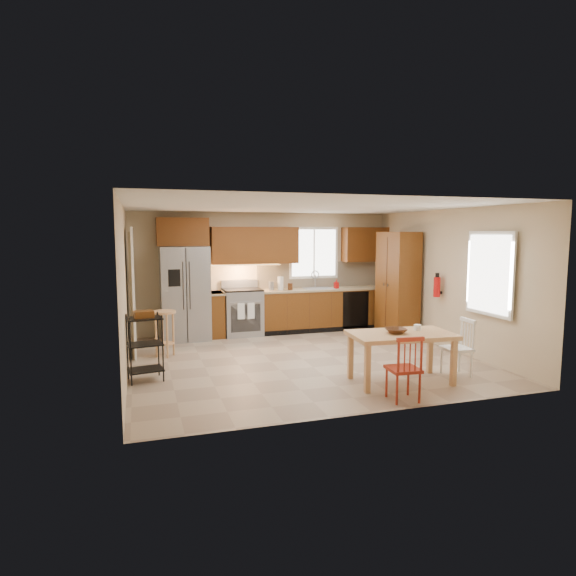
{
  "coord_description": "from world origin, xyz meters",
  "views": [
    {
      "loc": [
        -2.55,
        -7.34,
        2.09
      ],
      "look_at": [
        -0.13,
        0.4,
        1.15
      ],
      "focal_mm": 30.0,
      "sensor_mm": 36.0,
      "label": 1
    }
  ],
  "objects_px": {
    "table_bowl": "(396,334)",
    "refrigerator": "(185,293)",
    "pantry": "(397,284)",
    "fire_extinguisher": "(437,287)",
    "range_stove": "(243,313)",
    "soap_bottle": "(336,284)",
    "chair_white": "(457,348)",
    "bar_stool": "(165,334)",
    "chair_red": "(403,368)",
    "dining_table": "(401,358)",
    "utility_cart": "(145,348)",
    "table_jar": "(417,329)"
  },
  "relations": [
    {
      "from": "dining_table",
      "to": "table_bowl",
      "type": "relative_size",
      "value": 4.94
    },
    {
      "from": "table_jar",
      "to": "chair_red",
      "type": "bearing_deg",
      "value": -131.74
    },
    {
      "from": "soap_bottle",
      "to": "utility_cart",
      "type": "xyz_separation_m",
      "value": [
        -3.98,
        -2.51,
        -0.52
      ]
    },
    {
      "from": "table_bowl",
      "to": "refrigerator",
      "type": "bearing_deg",
      "value": 124.37
    },
    {
      "from": "fire_extinguisher",
      "to": "bar_stool",
      "type": "relative_size",
      "value": 0.46
    },
    {
      "from": "chair_red",
      "to": "range_stove",
      "type": "bearing_deg",
      "value": 108.53
    },
    {
      "from": "refrigerator",
      "to": "table_jar",
      "type": "relative_size",
      "value": 16.71
    },
    {
      "from": "refrigerator",
      "to": "soap_bottle",
      "type": "xyz_separation_m",
      "value": [
        3.18,
        -0.02,
        0.09
      ]
    },
    {
      "from": "dining_table",
      "to": "utility_cart",
      "type": "relative_size",
      "value": 1.49
    },
    {
      "from": "chair_white",
      "to": "bar_stool",
      "type": "relative_size",
      "value": 1.06
    },
    {
      "from": "fire_extinguisher",
      "to": "chair_red",
      "type": "height_order",
      "value": "fire_extinguisher"
    },
    {
      "from": "range_stove",
      "to": "bar_stool",
      "type": "xyz_separation_m",
      "value": [
        -1.61,
        -1.3,
        -0.07
      ]
    },
    {
      "from": "range_stove",
      "to": "bar_stool",
      "type": "bearing_deg",
      "value": -141.15
    },
    {
      "from": "chair_red",
      "to": "bar_stool",
      "type": "relative_size",
      "value": 1.06
    },
    {
      "from": "bar_stool",
      "to": "table_bowl",
      "type": "bearing_deg",
      "value": -46.55
    },
    {
      "from": "fire_extinguisher",
      "to": "table_jar",
      "type": "xyz_separation_m",
      "value": [
        -1.42,
        -1.62,
        -0.38
      ]
    },
    {
      "from": "range_stove",
      "to": "pantry",
      "type": "distance_m",
      "value": 3.19
    },
    {
      "from": "range_stove",
      "to": "dining_table",
      "type": "relative_size",
      "value": 0.65
    },
    {
      "from": "soap_bottle",
      "to": "dining_table",
      "type": "xyz_separation_m",
      "value": [
        -0.57,
        -3.66,
        -0.65
      ]
    },
    {
      "from": "refrigerator",
      "to": "bar_stool",
      "type": "bearing_deg",
      "value": -110.42
    },
    {
      "from": "pantry",
      "to": "chair_red",
      "type": "xyz_separation_m",
      "value": [
        -1.87,
        -3.41,
        -0.64
      ]
    },
    {
      "from": "soap_bottle",
      "to": "dining_table",
      "type": "bearing_deg",
      "value": -98.92
    },
    {
      "from": "soap_bottle",
      "to": "chair_red",
      "type": "relative_size",
      "value": 0.23
    },
    {
      "from": "fire_extinguisher",
      "to": "table_bowl",
      "type": "bearing_deg",
      "value": -136.73
    },
    {
      "from": "pantry",
      "to": "fire_extinguisher",
      "type": "bearing_deg",
      "value": -79.22
    },
    {
      "from": "pantry",
      "to": "chair_white",
      "type": "height_order",
      "value": "pantry"
    },
    {
      "from": "fire_extinguisher",
      "to": "refrigerator",
      "type": "bearing_deg",
      "value": 155.48
    },
    {
      "from": "pantry",
      "to": "chair_white",
      "type": "xyz_separation_m",
      "value": [
        -0.57,
        -2.71,
        -0.64
      ]
    },
    {
      "from": "range_stove",
      "to": "chair_red",
      "type": "xyz_separation_m",
      "value": [
        1.11,
        -4.39,
        -0.05
      ]
    },
    {
      "from": "table_bowl",
      "to": "bar_stool",
      "type": "distance_m",
      "value": 3.86
    },
    {
      "from": "range_stove",
      "to": "fire_extinguisher",
      "type": "xyz_separation_m",
      "value": [
        3.18,
        -2.04,
        0.64
      ]
    },
    {
      "from": "soap_bottle",
      "to": "chair_red",
      "type": "height_order",
      "value": "soap_bottle"
    },
    {
      "from": "pantry",
      "to": "dining_table",
      "type": "bearing_deg",
      "value": -118.94
    },
    {
      "from": "soap_bottle",
      "to": "chair_red",
      "type": "distance_m",
      "value": 4.44
    },
    {
      "from": "dining_table",
      "to": "bar_stool",
      "type": "height_order",
      "value": "bar_stool"
    },
    {
      "from": "chair_red",
      "to": "bar_stool",
      "type": "distance_m",
      "value": 4.12
    },
    {
      "from": "bar_stool",
      "to": "fire_extinguisher",
      "type": "bearing_deg",
      "value": -15.94
    },
    {
      "from": "pantry",
      "to": "chair_red",
      "type": "distance_m",
      "value": 3.94
    },
    {
      "from": "pantry",
      "to": "fire_extinguisher",
      "type": "height_order",
      "value": "pantry"
    },
    {
      "from": "range_stove",
      "to": "table_jar",
      "type": "height_order",
      "value": "range_stove"
    },
    {
      "from": "bar_stool",
      "to": "table_jar",
      "type": "bearing_deg",
      "value": -42.09
    },
    {
      "from": "soap_bottle",
      "to": "bar_stool",
      "type": "xyz_separation_m",
      "value": [
        -3.64,
        -1.21,
        -0.61
      ]
    },
    {
      "from": "soap_bottle",
      "to": "table_bowl",
      "type": "distance_m",
      "value": 3.73
    },
    {
      "from": "fire_extinguisher",
      "to": "chair_white",
      "type": "height_order",
      "value": "fire_extinguisher"
    },
    {
      "from": "range_stove",
      "to": "pantry",
      "type": "xyz_separation_m",
      "value": [
        2.98,
        -0.99,
        0.59
      ]
    },
    {
      "from": "soap_bottle",
      "to": "refrigerator",
      "type": "bearing_deg",
      "value": 179.55
    },
    {
      "from": "range_stove",
      "to": "pantry",
      "type": "bearing_deg",
      "value": -18.29
    },
    {
      "from": "soap_bottle",
      "to": "chair_white",
      "type": "relative_size",
      "value": 0.23
    },
    {
      "from": "bar_stool",
      "to": "chair_red",
      "type": "bearing_deg",
      "value": -55.9
    },
    {
      "from": "range_stove",
      "to": "bar_stool",
      "type": "relative_size",
      "value": 1.18
    }
  ]
}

